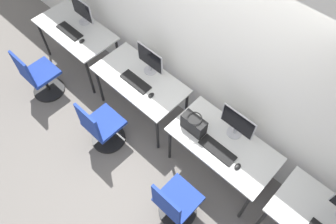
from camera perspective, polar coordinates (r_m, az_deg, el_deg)
The scene contains 18 objects.
ground_plane at distance 4.57m, azimuth -1.16°, elevation -7.35°, with size 20.00×20.00×0.00m, color slate.
wall_back at distance 3.78m, azimuth 7.02°, elevation 10.28°, with size 12.00×0.05×2.80m.
desk_far_left at distance 5.24m, azimuth -15.77°, elevation 13.16°, with size 1.28×0.67×0.76m.
monitor_far_left at distance 5.13m, azimuth -14.75°, elevation 16.68°, with size 0.43×0.18×0.39m.
keyboard_far_left at distance 5.15m, azimuth -16.79°, elevation 13.35°, with size 0.45×0.16×0.02m.
mouse_far_left at distance 4.94m, azimuth -14.77°, elevation 11.87°, with size 0.06×0.09×0.03m.
office_chair_far_left at distance 5.21m, azimuth -21.52°, elevation 5.64°, with size 0.48×0.48×0.89m.
desk_left at distance 4.41m, azimuth -4.84°, elevation 5.12°, with size 1.28×0.67×0.76m.
monitor_left at distance 4.27m, azimuth -3.17°, elevation 9.05°, with size 0.43×0.18×0.39m.
keyboard_left at distance 4.30m, azimuth -5.68°, elevation 5.27°, with size 0.45×0.16×0.02m.
mouse_left at distance 4.15m, azimuth -2.96°, elevation 2.94°, with size 0.06×0.09×0.03m.
office_chair_left at distance 4.43m, azimuth -11.47°, elevation -2.74°, with size 0.48×0.48×0.89m.
desk_right at distance 3.91m, azimuth 9.56°, elevation -5.97°, with size 1.28×0.67×0.76m.
monitor_right at distance 3.76m, azimuth 11.99°, elevation -1.96°, with size 0.43×0.18×0.39m.
keyboard_right at distance 3.78m, azimuth 8.62°, elevation -6.53°, with size 0.45×0.16×0.02m.
mouse_right at distance 3.72m, azimuth 12.01°, elevation -9.28°, with size 0.06×0.09×0.03m.
office_chair_right at distance 3.92m, azimuth 1.25°, elevation -15.72°, with size 0.48×0.48×0.89m.
handbag at distance 3.80m, azimuth 4.51°, elevation -2.10°, with size 0.30×0.18×0.25m.
Camera 1 is at (1.47, -1.41, 4.09)m, focal length 35.00 mm.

